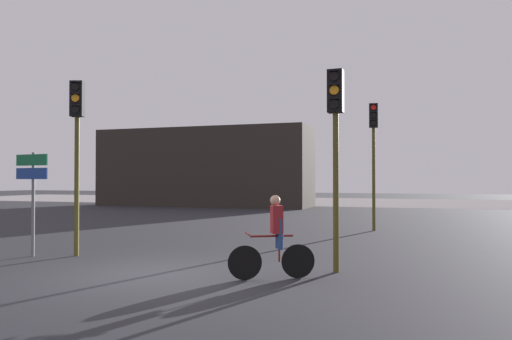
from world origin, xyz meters
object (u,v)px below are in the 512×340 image
Objects in this scene: distant_building at (204,167)px; traffic_light_near_left at (77,134)px; traffic_light_near_right at (336,131)px; cyclist at (275,236)px; traffic_light_far_right at (374,143)px; direction_sign_post at (32,185)px.

distant_building reaches higher than traffic_light_near_left.
distant_building reaches higher than traffic_light_near_right.
distant_building is 9.51× the size of cyclist.
direction_sign_post is (-7.49, -9.06, -1.50)m from traffic_light_far_right.
traffic_light_near_right is 2.60× the size of cyclist.
distant_building is 23.30m from direction_sign_post.
traffic_light_near_left is at bearing -73.19° from distant_building.
traffic_light_near_left is at bearing 49.63° from cyclist.
traffic_light_far_right reaches higher than cyclist.
traffic_light_far_right is at bearing -87.21° from traffic_light_near_right.
direction_sign_post is at bearing 4.96° from traffic_light_near_right.
traffic_light_near_right is at bearing -59.22° from distant_building.
traffic_light_near_left reaches higher than direction_sign_post.
distant_building is at bearing -0.84° from cyclist.
traffic_light_far_right is (13.19, -13.51, 0.53)m from distant_building.
traffic_light_near_right is at bearing -169.29° from direction_sign_post.
traffic_light_far_right is 1.83× the size of direction_sign_post.
traffic_light_near_left reaches higher than cyclist.
direction_sign_post is 6.65m from cyclist.
direction_sign_post is (5.70, -22.57, -0.96)m from distant_building.
traffic_light_near_left is at bearing 1.52° from traffic_light_near_right.
distant_building reaches higher than traffic_light_far_right.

